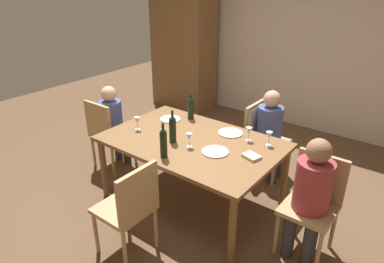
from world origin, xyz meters
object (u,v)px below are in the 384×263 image
at_px(dining_table, 192,146).
at_px(wine_bottle_short_olive, 173,128).
at_px(person_man_bearded, 113,120).
at_px(wine_glass_far, 249,131).
at_px(chair_far_right, 259,130).
at_px(chair_near, 130,205).
at_px(wine_glass_near_left, 137,121).
at_px(armoire_cabinet, 183,47).
at_px(wine_glass_near_right, 189,137).
at_px(wine_bottle_tall_green, 164,142).
at_px(dinner_plate_guest_left, 230,133).
at_px(chair_left_end, 107,130).
at_px(person_woman_host, 311,192).
at_px(dinner_plate_host, 215,152).
at_px(wine_glass_centre, 269,136).
at_px(person_man_guest, 271,129).
at_px(wine_bottle_dark_red, 191,108).
at_px(dinner_plate_guest_right, 170,119).
at_px(chair_right_end, 314,198).

xyz_separation_m(dining_table, wine_bottle_short_olive, (-0.13, -0.15, 0.22)).
xyz_separation_m(person_man_bearded, wine_glass_far, (1.76, 0.33, 0.22)).
xyz_separation_m(chair_far_right, chair_near, (-0.20, -1.96, -0.06)).
bearing_deg(wine_glass_near_left, armoire_cabinet, 118.60).
relative_size(wine_bottle_short_olive, wine_glass_near_right, 2.32).
relative_size(wine_bottle_tall_green, dinner_plate_guest_left, 1.29).
bearing_deg(armoire_cabinet, chair_left_end, -73.53).
bearing_deg(dining_table, wine_glass_far, 37.15).
xyz_separation_m(person_woman_host, dinner_plate_host, (-0.95, -0.05, 0.09)).
relative_size(chair_near, wine_glass_near_right, 6.17).
relative_size(wine_bottle_tall_green, wine_glass_near_right, 2.33).
distance_m(armoire_cabinet, wine_glass_centre, 3.34).
bearing_deg(person_woman_host, person_man_guest, -49.57).
distance_m(wine_bottle_dark_red, wine_glass_near_right, 0.74).
height_order(person_man_bearded, person_man_guest, person_man_guest).
height_order(armoire_cabinet, wine_bottle_dark_red, armoire_cabinet).
xyz_separation_m(chair_near, dinner_plate_guest_right, (-0.63, 1.26, 0.22)).
bearing_deg(wine_glass_centre, person_man_bearded, -169.74).
distance_m(chair_near, person_woman_host, 1.54).
bearing_deg(dinner_plate_guest_left, dinner_plate_host, -76.11).
bearing_deg(wine_bottle_dark_red, wine_glass_near_right, -53.33).
distance_m(dining_table, dinner_plate_guest_right, 0.62).
bearing_deg(chair_far_right, person_woman_host, 45.02).
distance_m(dining_table, chair_near, 0.99).
xyz_separation_m(wine_glass_near_left, wine_glass_far, (1.11, 0.51, 0.00)).
bearing_deg(wine_glass_near_right, armoire_cabinet, 129.95).
xyz_separation_m(person_woman_host, dinner_plate_guest_right, (-1.83, 0.31, 0.09)).
bearing_deg(chair_right_end, wine_bottle_short_olive, 9.39).
distance_m(wine_glass_near_right, dinner_plate_guest_right, 0.75).
distance_m(wine_glass_centre, dinner_plate_guest_right, 1.23).
xyz_separation_m(person_man_guest, dinner_plate_guest_left, (-0.21, -0.59, 0.11)).
bearing_deg(dinner_plate_guest_left, wine_bottle_dark_red, 173.61).
distance_m(armoire_cabinet, wine_glass_near_left, 2.86).
relative_size(person_man_guest, wine_glass_near_left, 7.50).
bearing_deg(wine_glass_far, person_man_guest, 92.89).
bearing_deg(wine_glass_centre, person_man_guest, 112.49).
xyz_separation_m(wine_glass_centre, wine_glass_near_right, (-0.61, -0.52, 0.00)).
bearing_deg(wine_bottle_short_olive, armoire_cabinet, 126.93).
bearing_deg(chair_right_end, dinner_plate_guest_left, -15.74).
relative_size(chair_near, dinner_plate_host, 3.49).
bearing_deg(armoire_cabinet, wine_bottle_dark_red, -49.09).
relative_size(armoire_cabinet, wine_glass_near_right, 14.63).
height_order(person_woman_host, dinner_plate_host, person_woman_host).
distance_m(chair_left_end, wine_bottle_dark_red, 1.13).
distance_m(chair_right_end, wine_glass_near_right, 1.28).
distance_m(chair_left_end, wine_bottle_tall_green, 1.40).
height_order(person_man_bearded, wine_bottle_short_olive, wine_bottle_short_olive).
xyz_separation_m(dining_table, chair_left_end, (-1.29, -0.09, -0.14)).
xyz_separation_m(person_man_guest, wine_bottle_short_olive, (-0.57, -1.13, 0.25)).
bearing_deg(wine_glass_near_right, person_woman_host, 5.17).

